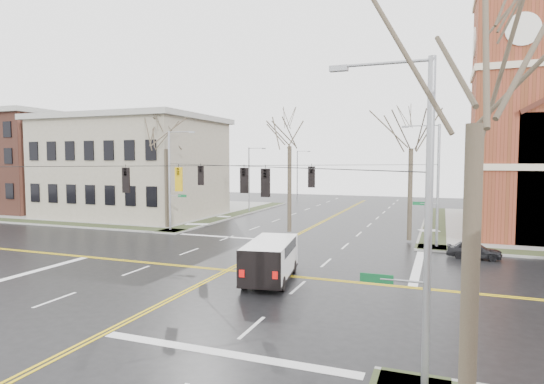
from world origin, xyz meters
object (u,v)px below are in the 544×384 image
(cargo_van, at_px, (271,256))
(signal_pole_ne, at_px, (435,182))
(tree_nw_far, at_px, (166,144))
(tree_nw_near, at_px, (290,141))
(streetlight_north_b, at_px, (298,173))
(streetlight_north_a, at_px, (250,177))
(parked_car_a, at_px, (474,250))
(signal_pole_nw, at_px, (171,177))
(signal_pole_se, at_px, (421,220))
(tree_se, at_px, (476,100))
(tree_ne, at_px, (411,142))

(cargo_van, bearing_deg, signal_pole_ne, 47.85)
(tree_nw_far, distance_m, tree_nw_near, 11.89)
(streetlight_north_b, distance_m, tree_nw_near, 35.33)
(streetlight_north_a, xyz_separation_m, parked_car_a, (24.52, -19.32, -3.89))
(signal_pole_nw, xyz_separation_m, streetlight_north_b, (0.67, 36.50, -0.48))
(parked_car_a, bearing_deg, tree_nw_near, 71.92)
(cargo_van, xyz_separation_m, tree_nw_near, (-4.06, 15.29, 6.95))
(signal_pole_se, distance_m, tree_nw_far, 34.30)
(signal_pole_se, distance_m, streetlight_north_a, 45.20)
(tree_nw_far, xyz_separation_m, tree_nw_near, (11.80, 1.46, 0.17))
(signal_pole_ne, distance_m, parked_car_a, 5.79)
(streetlight_north_b, distance_m, parked_car_a, 46.51)
(signal_pole_se, bearing_deg, tree_nw_far, 134.66)
(cargo_van, relative_size, tree_se, 0.56)
(cargo_van, bearing_deg, signal_pole_se, -61.19)
(tree_se, bearing_deg, signal_pole_ne, 92.45)
(streetlight_north_a, relative_size, tree_nw_near, 0.70)
(signal_pole_nw, relative_size, tree_ne, 0.82)
(streetlight_north_b, xyz_separation_m, tree_nw_near, (9.76, -33.75, 3.76))
(signal_pole_nw, distance_m, tree_se, 34.79)
(cargo_van, bearing_deg, streetlight_north_a, 106.35)
(tree_ne, bearing_deg, streetlight_north_b, 120.20)
(tree_nw_near, bearing_deg, parked_car_a, -20.70)
(signal_pole_se, height_order, streetlight_north_b, signal_pole_se)
(streetlight_north_a, distance_m, tree_ne, 25.00)
(signal_pole_ne, bearing_deg, parked_car_a, -47.94)
(tree_se, bearing_deg, streetlight_north_b, 110.46)
(streetlight_north_a, relative_size, tree_nw_far, 0.72)
(streetlight_north_a, distance_m, streetlight_north_b, 20.00)
(streetlight_north_a, height_order, tree_nw_far, tree_nw_far)
(signal_pole_ne, distance_m, tree_nw_far, 24.25)
(streetlight_north_b, xyz_separation_m, cargo_van, (13.82, -49.03, -3.19))
(signal_pole_nw, bearing_deg, tree_se, -46.83)
(tree_nw_far, height_order, tree_se, tree_nw_far)
(signal_pole_se, bearing_deg, streetlight_north_b, 110.27)
(cargo_van, distance_m, parked_car_a, 14.47)
(streetlight_north_b, relative_size, cargo_van, 1.35)
(signal_pole_ne, relative_size, cargo_van, 1.52)
(cargo_van, xyz_separation_m, tree_ne, (6.25, 14.54, 6.65))
(signal_pole_nw, relative_size, tree_nw_far, 0.81)
(streetlight_north_a, bearing_deg, signal_pole_se, -60.91)
(parked_car_a, bearing_deg, tree_ne, 45.26)
(signal_pole_nw, xyz_separation_m, tree_ne, (20.74, 2.01, 2.97))
(tree_nw_near, bearing_deg, streetlight_north_b, 106.13)
(streetlight_north_a, xyz_separation_m, tree_se, (23.06, -41.79, 3.25))
(streetlight_north_a, distance_m, tree_nw_far, 15.75)
(streetlight_north_b, bearing_deg, signal_pole_se, -69.73)
(signal_pole_ne, height_order, streetlight_north_a, signal_pole_ne)
(signal_pole_nw, distance_m, parked_car_a, 25.72)
(signal_pole_nw, relative_size, parked_car_a, 2.64)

